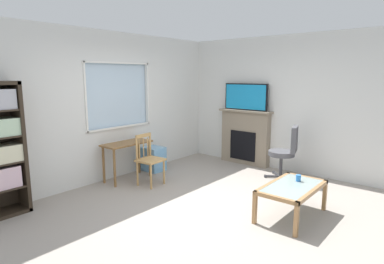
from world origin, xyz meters
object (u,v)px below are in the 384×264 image
plastic_drawer_unit (154,159)px  tv (246,97)px  coffee_table (292,190)px  sippy_cup (298,178)px  office_chair (286,150)px  wooden_chair (149,159)px  desk_under_window (127,149)px  fireplace (245,137)px

plastic_drawer_unit → tv: bearing=-35.0°
coffee_table → sippy_cup: (0.23, 0.01, 0.11)m
office_chair → wooden_chair: bearing=137.3°
desk_under_window → coffee_table: size_ratio=0.86×
wooden_chair → sippy_cup: wooden_chair is taller
fireplace → coffee_table: (-1.95, -1.90, -0.21)m
desk_under_window → wooden_chair: (0.07, -0.51, -0.12)m
plastic_drawer_unit → fireplace: bearing=-34.7°
coffee_table → sippy_cup: 0.25m
desk_under_window → sippy_cup: size_ratio=10.24×
office_chair → sippy_cup: size_ratio=11.11×
desk_under_window → tv: size_ratio=0.92×
wooden_chair → plastic_drawer_unit: bearing=41.5°
tv → office_chair: bearing=-109.9°
fireplace → tv: bearing=180.0°
plastic_drawer_unit → sippy_cup: size_ratio=5.37×
wooden_chair → tv: (2.28, -0.58, 1.00)m
desk_under_window → wooden_chair: wooden_chair is taller
desk_under_window → office_chair: office_chair is taller
fireplace → tv: 0.87m
desk_under_window → office_chair: 2.95m
sippy_cup → office_chair: bearing=30.2°
plastic_drawer_unit → desk_under_window: bearing=-176.0°
desk_under_window → sippy_cup: 3.05m
fireplace → office_chair: bearing=-110.7°
desk_under_window → fireplace: fireplace is taller
office_chair → sippy_cup: bearing=-149.8°
wooden_chair → tv: bearing=-14.3°
plastic_drawer_unit → coffee_table: plastic_drawer_unit is taller
plastic_drawer_unit → tv: 2.34m
tv → plastic_drawer_unit: bearing=145.0°
desk_under_window → tv: (2.34, -1.09, 0.89)m
desk_under_window → sippy_cup: desk_under_window is taller
wooden_chair → coffee_table: size_ratio=0.84×
coffee_table → sippy_cup: bearing=2.4°
wooden_chair → coffee_table: wooden_chair is taller
plastic_drawer_unit → sippy_cup: 3.04m
coffee_table → sippy_cup: sippy_cup is taller
office_chair → coffee_table: office_chair is taller
plastic_drawer_unit → coffee_table: (-0.29, -3.04, 0.14)m
fireplace → tv: size_ratio=1.20×
wooden_chair → office_chair: bearing=-42.7°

